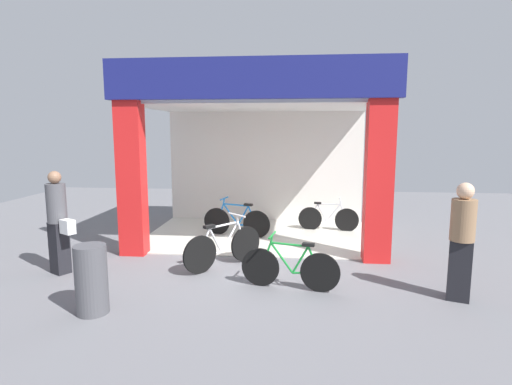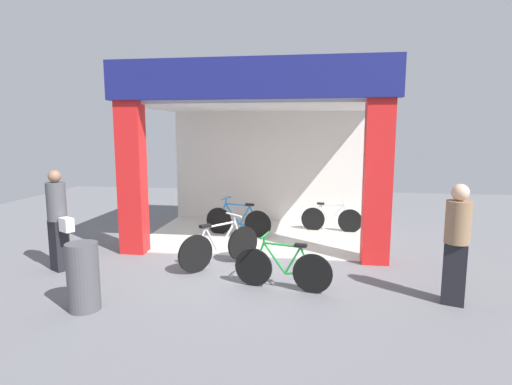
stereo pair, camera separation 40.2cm
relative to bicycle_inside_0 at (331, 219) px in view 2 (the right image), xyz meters
The scene contains 9 objects.
ground_plane 2.85m from the bicycle_inside_0, 125.26° to the right, with size 18.41×18.41×0.00m, color slate.
shop_facade 2.42m from the bicycle_inside_0, 159.39° to the right, with size 5.40×3.75×3.75m.
bicycle_inside_0 is the anchor object (origin of this frame).
bicycle_inside_1 2.29m from the bicycle_inside_0, 161.03° to the right, with size 1.60×0.49×0.90m.
bicycle_parked_0 3.96m from the bicycle_inside_0, 102.74° to the right, with size 1.54×0.42×0.85m.
bicycle_parked_1 3.60m from the bicycle_inside_0, 125.33° to the right, with size 1.18×1.28×0.93m.
pedestrian_0 6.00m from the bicycle_inside_0, 143.81° to the right, with size 0.63×0.50×1.78m.
pedestrian_1 4.38m from the bicycle_inside_0, 68.76° to the right, with size 0.43×0.43×1.72m.
trash_bin 6.10m from the bicycle_inside_0, 125.16° to the right, with size 0.43×0.43×0.94m, color #4C4C51.
Camera 2 is at (1.23, -7.66, 2.44)m, focal length 28.93 mm.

